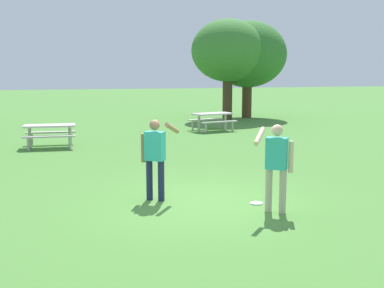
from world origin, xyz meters
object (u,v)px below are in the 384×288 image
picnic_table_far (212,118)px  tree_slender_mid (248,55)px  person_thrower (276,162)px  tree_far_right (228,51)px  picnic_table_near (50,131)px  frisbee (256,203)px  person_catcher (155,153)px

picnic_table_far → tree_slender_mid: bearing=54.5°
person_thrower → tree_far_right: bearing=73.4°
picnic_table_near → tree_slender_mid: tree_slender_mid is taller
frisbee → tree_far_right: tree_far_right is taller
person_catcher → picnic_table_far: person_catcher is taller
picnic_table_far → tree_slender_mid: (3.63, 5.09, 2.88)m
frisbee → picnic_table_near: size_ratio=0.14×
person_thrower → picnic_table_far: size_ratio=0.83×
tree_slender_mid → person_catcher: bearing=-117.7°
person_catcher → picnic_table_near: size_ratio=0.93×
picnic_table_near → picnic_table_far: 7.35m
picnic_table_near → tree_slender_mid: (10.38, 7.99, 2.88)m
picnic_table_near → tree_far_right: tree_far_right is taller
person_thrower → frisbee: (-0.10, 0.65, -0.95)m
frisbee → picnic_table_near: bearing=114.8°
person_thrower → frisbee: bearing=98.7°
person_thrower → picnic_table_far: person_thrower is taller
person_catcher → frisbee: size_ratio=6.48×
person_thrower → picnic_table_near: size_ratio=0.93×
person_catcher → frisbee: (1.86, -0.82, -0.95)m
person_catcher → tree_slender_mid: bearing=62.3°
tree_far_right → frisbee: bearing=-107.6°
tree_far_right → person_catcher: bearing=-114.6°
frisbee → picnic_table_far: 11.83m
tree_far_right → picnic_table_far: bearing=-117.0°
frisbee → picnic_table_far: size_ratio=0.13×
person_catcher → tree_slender_mid: size_ratio=0.31×
picnic_table_near → picnic_table_far: same height
picnic_table_near → frisbee: bearing=-65.2°
person_catcher → person_thrower: bearing=-36.8°
person_catcher → picnic_table_far: bearing=66.5°
person_thrower → tree_far_right: size_ratio=0.31×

